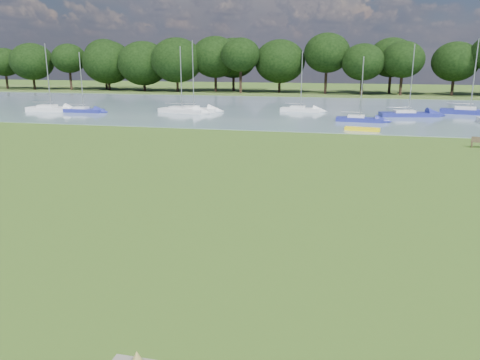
% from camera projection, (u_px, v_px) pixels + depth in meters
% --- Properties ---
extents(ground, '(220.00, 220.00, 0.00)m').
position_uv_depth(ground, '(283.00, 204.00, 21.92)').
color(ground, '#5A6624').
extents(river, '(220.00, 40.00, 0.10)m').
position_uv_depth(river, '(327.00, 110.00, 61.52)').
color(river, slate).
rests_on(river, ground).
extents(far_bank, '(220.00, 20.00, 0.40)m').
position_uv_depth(far_bank, '(335.00, 94.00, 89.80)').
color(far_bank, '#4C6626').
rests_on(far_bank, ground).
extents(kayak, '(3.27, 1.26, 0.32)m').
position_uv_depth(kayak, '(362.00, 129.00, 43.60)').
color(kayak, yellow).
rests_on(kayak, river).
extents(tree_line, '(145.71, 9.25, 11.19)m').
position_uv_depth(tree_line, '(343.00, 58.00, 84.07)').
color(tree_line, black).
rests_on(tree_line, far_bank).
extents(sailboat_0, '(5.99, 1.75, 8.71)m').
position_uv_depth(sailboat_0, '(193.00, 108.00, 59.25)').
color(sailboat_0, silver).
rests_on(sailboat_0, river).
extents(sailboat_1, '(5.03, 1.46, 7.28)m').
position_uv_depth(sailboat_1, '(83.00, 109.00, 58.33)').
color(sailboat_1, navy).
rests_on(sailboat_1, river).
extents(sailboat_2, '(6.32, 2.03, 8.35)m').
position_uv_depth(sailboat_2, '(51.00, 107.00, 59.50)').
color(sailboat_2, silver).
rests_on(sailboat_2, river).
extents(sailboat_3, '(5.19, 2.00, 7.37)m').
position_uv_depth(sailboat_3, '(300.00, 108.00, 59.25)').
color(sailboat_3, silver).
rests_on(sailboat_3, river).
extents(sailboat_5, '(6.74, 3.13, 8.14)m').
position_uv_depth(sailboat_5, '(408.00, 113.00, 54.22)').
color(sailboat_5, navy).
rests_on(sailboat_5, river).
extents(sailboat_6, '(5.01, 1.81, 6.74)m').
position_uv_depth(sailboat_6, '(359.00, 118.00, 49.78)').
color(sailboat_6, navy).
rests_on(sailboat_6, river).
extents(sailboat_7, '(6.34, 3.02, 7.96)m').
position_uv_depth(sailboat_7, '(182.00, 109.00, 58.03)').
color(sailboat_7, silver).
rests_on(sailboat_7, river).
extents(sailboat_9, '(6.98, 3.16, 8.83)m').
position_uv_depth(sailboat_9, '(469.00, 110.00, 56.43)').
color(sailboat_9, navy).
rests_on(sailboat_9, river).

